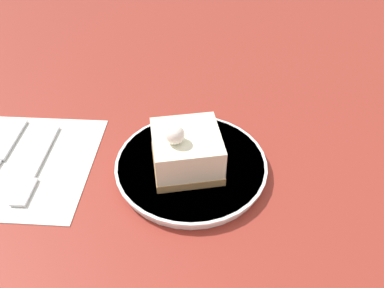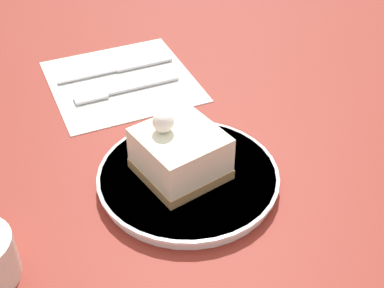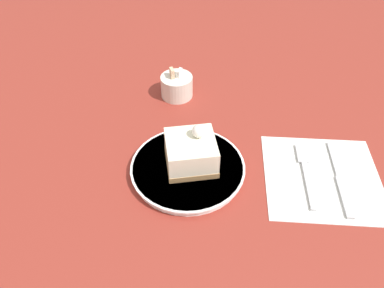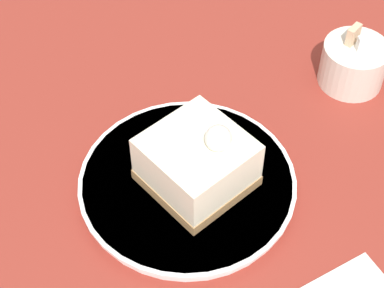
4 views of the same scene
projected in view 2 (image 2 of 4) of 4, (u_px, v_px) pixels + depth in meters
The scene contains 6 objects.
ground_plane at pixel (175, 208), 0.63m from camera, with size 4.00×4.00×0.00m, color maroon.
plate at pixel (188, 178), 0.65m from camera, with size 0.22×0.22×0.02m.
cake_slice at pixel (180, 153), 0.63m from camera, with size 0.11×0.11×0.08m.
napkin at pixel (122, 81), 0.84m from camera, with size 0.23×0.23×0.00m.
fork at pixel (118, 91), 0.81m from camera, with size 0.02×0.17×0.00m.
knife at pixel (127, 67), 0.87m from camera, with size 0.02×0.19×0.00m.
Camera 2 is at (-0.40, 0.18, 0.45)m, focal length 50.00 mm.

